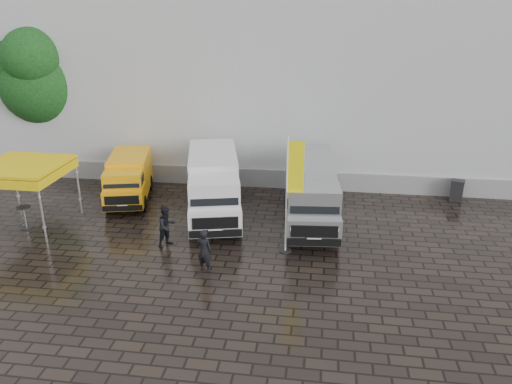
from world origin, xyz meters
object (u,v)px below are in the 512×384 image
van_silver (310,194)px  flagpole (291,190)px  van_white (214,187)px  wheelie_bin (457,190)px  person_front (204,251)px  van_yellow (129,179)px  canopy_tent (22,168)px  person_tent (167,226)px  cocktail_table (25,218)px

van_silver → flagpole: (-0.66, -2.90, 1.26)m
van_white → wheelie_bin: size_ratio=6.12×
van_white → wheelie_bin: (11.65, 3.62, -0.88)m
van_silver → person_front: (-3.66, -4.91, -0.56)m
van_yellow → van_silver: 9.21m
canopy_tent → flagpole: (11.70, -0.90, -0.04)m
canopy_tent → person_tent: (6.68, -1.07, -1.84)m
van_white → flagpole: bearing=-52.6°
person_tent → flagpole: bearing=-53.1°
van_white → person_front: 5.17m
person_tent → wheelie_bin: bearing=-27.0°
wheelie_bin → canopy_tent: bearing=-149.1°
van_yellow → person_tent: size_ratio=2.78×
canopy_tent → cocktail_table: size_ratio=3.27×
van_yellow → wheelie_bin: 16.45m
canopy_tent → cocktail_table: canopy_tent is taller
van_silver → person_tent: 6.47m
van_white → canopy_tent: 8.31m
canopy_tent → person_front: 9.35m
van_white → van_silver: (4.43, -0.17, -0.02)m
flagpole → canopy_tent: bearing=175.6°
flagpole → wheelie_bin: bearing=40.4°
van_white → wheelie_bin: bearing=3.8°
van_silver → person_tent: size_ratio=3.78×
van_white → wheelie_bin: 12.23m
cocktail_table → wheelie_bin: size_ratio=0.96×
van_white → flagpole: (3.77, -3.07, 1.24)m
cocktail_table → wheelie_bin: wheelie_bin is taller
person_tent → person_front: bearing=-97.5°
van_white → person_tent: size_ratio=3.83×
person_front → flagpole: bearing=-130.3°
van_white → van_silver: van_white is taller
wheelie_bin → person_front: (-10.88, -8.70, 0.31)m
van_silver → canopy_tent: 12.58m
van_white → van_silver: size_ratio=1.01×
flagpole → person_front: flagpole is taller
canopy_tent → flagpole: size_ratio=0.70×
canopy_tent → person_front: bearing=-18.5°
cocktail_table → person_front: person_front is taller
van_white → person_front: (0.77, -5.08, -0.58)m
van_yellow → canopy_tent: 5.08m
flagpole → cocktail_table: flagpole is taller
flagpole → person_tent: size_ratio=2.80×
canopy_tent → flagpole: 11.73m
van_yellow → canopy_tent: bearing=-146.5°
person_front → van_white: bearing=-65.4°
van_yellow → wheelie_bin: (16.29, 2.26, -0.56)m
van_white → flagpole: 5.02m
flagpole → person_tent: 5.33m
van_silver → cocktail_table: size_ratio=6.27×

